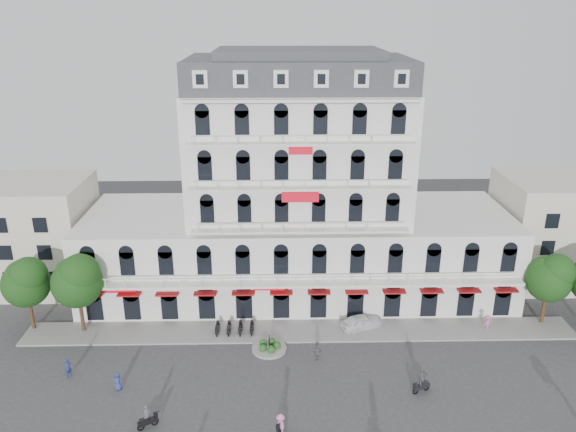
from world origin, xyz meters
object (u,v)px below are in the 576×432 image
Objects in this scene: rider_west at (147,418)px; rider_center at (281,426)px; parked_car at (361,322)px; rider_northeast at (422,380)px.

rider_west is 10.01m from rider_center.
rider_center reaches higher than parked_car.
rider_northeast is 12.60m from rider_center.
rider_center is at bearing -0.06° from rider_northeast.
parked_car is at bearing 4.64° from rider_west.
parked_car is at bearing -94.38° from rider_northeast.
rider_west is at bearing -113.82° from rider_center.
rider_center is at bearing -40.53° from rider_west.
rider_northeast reaches higher than parked_car.
rider_center is (9.90, -1.44, 0.31)m from rider_west.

